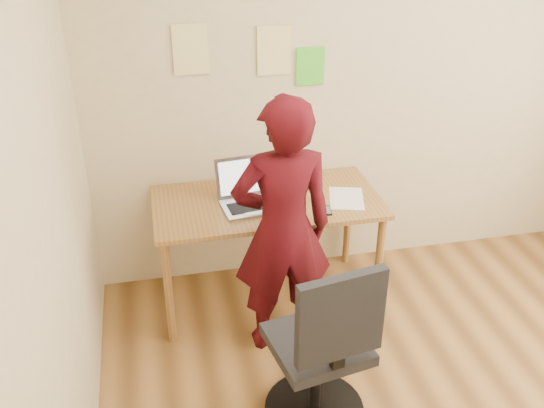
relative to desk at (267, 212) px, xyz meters
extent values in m
cube|color=#C4B78F|center=(0.67, 0.39, 0.70)|extent=(3.50, 0.04, 2.70)
cube|color=#C4B78F|center=(-1.10, -1.38, 0.70)|extent=(0.04, 3.50, 2.70)
cube|color=olive|center=(0.00, 0.00, 0.07)|extent=(1.40, 0.70, 0.03)
cylinder|color=olive|center=(-0.65, -0.30, -0.30)|extent=(0.05, 0.05, 0.71)
cylinder|color=olive|center=(0.65, -0.30, -0.30)|extent=(0.05, 0.05, 0.71)
cylinder|color=olive|center=(-0.65, 0.30, -0.30)|extent=(0.05, 0.05, 0.71)
cylinder|color=olive|center=(0.65, 0.30, -0.30)|extent=(0.05, 0.05, 0.71)
cube|color=#A9A9B0|center=(-0.10, -0.07, 0.10)|extent=(0.39, 0.30, 0.02)
cube|color=black|center=(-0.10, -0.07, 0.10)|extent=(0.31, 0.18, 0.00)
cube|color=#A9A9B0|center=(-0.12, 0.08, 0.23)|extent=(0.37, 0.12, 0.25)
cube|color=white|center=(-0.12, 0.08, 0.23)|extent=(0.32, 0.09, 0.20)
cube|color=white|center=(0.49, -0.08, 0.09)|extent=(0.28, 0.34, 0.00)
cube|color=black|center=(0.32, -0.21, 0.09)|extent=(0.07, 0.12, 0.01)
cube|color=#3F4C59|center=(0.32, -0.21, 0.10)|extent=(0.06, 0.10, 0.00)
cube|color=#EBDB8C|center=(-0.38, 0.36, 0.95)|extent=(0.21, 0.00, 0.30)
cube|color=#EBDB8C|center=(0.12, 0.36, 0.92)|extent=(0.21, 0.00, 0.30)
cube|color=#51D530|center=(0.35, 0.36, 0.80)|extent=(0.18, 0.00, 0.24)
cube|color=black|center=(0.04, -1.02, -0.19)|extent=(0.52, 0.52, 0.06)
cube|color=black|center=(0.08, -1.23, 0.14)|extent=(0.43, 0.12, 0.44)
cube|color=black|center=(0.08, -1.23, -0.09)|extent=(0.07, 0.05, 0.12)
cylinder|color=black|center=(0.04, -1.02, -0.43)|extent=(0.06, 0.06, 0.44)
imported|color=#3D080E|center=(0.00, -0.43, 0.13)|extent=(0.57, 0.38, 1.56)
camera|label=1|loc=(-0.66, -3.22, 1.86)|focal=40.00mm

